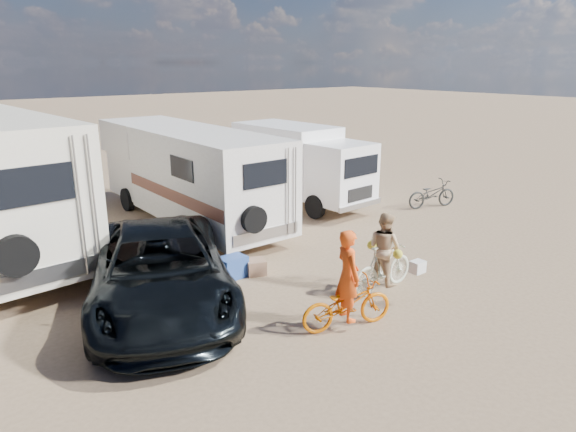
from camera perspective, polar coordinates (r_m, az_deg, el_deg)
ground at (r=10.62m, az=6.35°, el=-9.49°), size 140.00×140.00×0.00m
rv_main at (r=15.66m, az=-10.98°, el=4.34°), size 2.29×7.92×2.82m
box_truck at (r=17.44m, az=1.50°, el=5.56°), size 2.25×5.35×2.63m
dark_suv at (r=10.40m, az=-13.93°, el=-5.78°), size 4.47×6.16×1.56m
bike_man at (r=9.51m, az=6.53°, el=-9.65°), size 1.86×1.08×0.92m
bike_woman at (r=11.08m, az=10.50°, el=-5.61°), size 1.73×0.53×1.04m
rider_man at (r=9.35m, az=6.60°, el=-7.54°), size 0.56×0.71×1.69m
rider_woman at (r=10.99m, az=10.57°, el=-4.38°), size 0.60×0.76×1.54m
bike_parked at (r=17.80m, az=15.60°, el=2.37°), size 1.87×1.10×0.93m
cooler at (r=11.71m, az=-6.13°, el=-5.63°), size 0.63×0.48×0.48m
crate at (r=11.86m, az=-3.61°, el=-5.63°), size 0.54×0.54×0.34m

